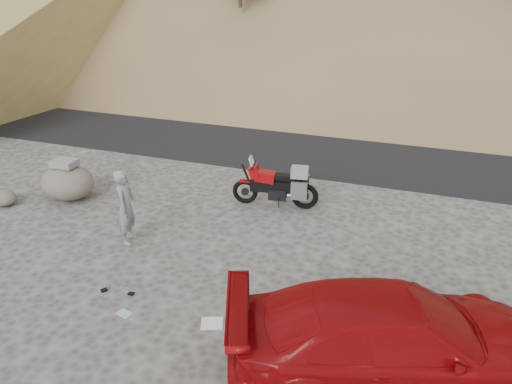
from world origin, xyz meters
TOP-DOWN VIEW (x-y plane):
  - ground at (0.00, 0.00)m, footprint 140.00×140.00m
  - road at (0.00, 9.00)m, footprint 120.00×7.00m
  - motorcycle at (1.19, 3.33)m, footprint 2.33×0.88m
  - man at (-1.56, 0.36)m, footprint 0.57×0.74m
  - red_car at (4.67, -1.94)m, footprint 5.56×3.78m
  - boulder at (-4.45, 1.85)m, footprint 1.69×1.52m
  - small_rock at (-5.84, 0.90)m, footprint 0.70×0.63m
  - gear_white_cloth at (1.49, -1.73)m, footprint 0.50×0.47m
  - gear_bottle at (3.10, -1.18)m, footprint 0.09×0.09m
  - gear_funnel at (3.66, -1.60)m, footprint 0.17×0.17m
  - gear_glove_a at (-0.39, -1.46)m, footprint 0.13×0.10m
  - gear_glove_b at (-0.96, -1.54)m, footprint 0.15×0.15m
  - gear_blue_cloth at (-0.17, -2.03)m, footprint 0.31×0.26m

SIDE VIEW (x-z plane):
  - ground at x=0.00m, z-range 0.00..0.00m
  - road at x=0.00m, z-range -0.03..0.03m
  - man at x=-1.56m, z-range -0.90..0.90m
  - red_car at x=4.67m, z-range -0.75..0.75m
  - gear_blue_cloth at x=-0.17m, z-range 0.00..0.01m
  - gear_white_cloth at x=1.49m, z-range 0.00..0.01m
  - gear_glove_a at x=-0.39m, z-range 0.00..0.03m
  - gear_glove_b at x=-0.96m, z-range 0.00..0.04m
  - gear_funnel at x=3.66m, z-range 0.00..0.20m
  - gear_bottle at x=3.10m, z-range 0.00..0.24m
  - small_rock at x=-5.84m, z-range 0.00..0.41m
  - boulder at x=-4.45m, z-range -0.07..1.07m
  - motorcycle at x=1.19m, z-range -0.10..1.29m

